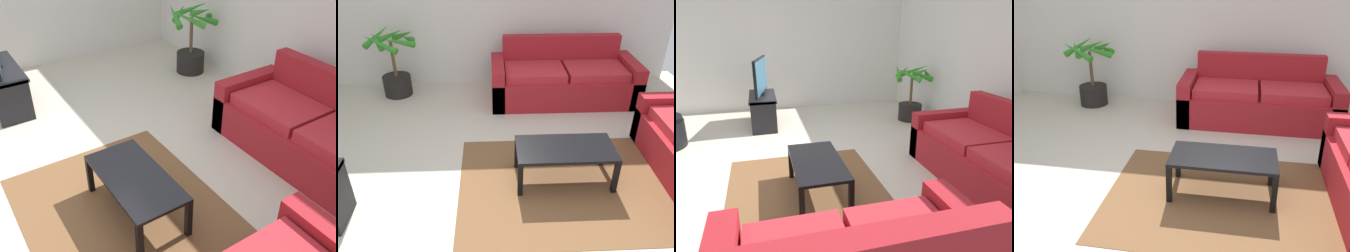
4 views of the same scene
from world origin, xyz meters
TOP-DOWN VIEW (x-y plane):
  - ground_plane at (0.00, 0.00)m, footprint 6.60×6.60m
  - wall_back at (0.00, 3.00)m, footprint 6.00×0.06m
  - couch_main at (1.12, 2.28)m, footprint 2.16×0.90m
  - coffee_table at (0.77, 0.35)m, footprint 1.01×0.51m
  - area_rug at (0.77, 0.25)m, footprint 2.20×1.70m
  - potted_palm at (-1.44, 2.55)m, footprint 0.80×0.78m

SIDE VIEW (x-z plane):
  - ground_plane at x=0.00m, z-range 0.00..0.00m
  - area_rug at x=0.77m, z-range 0.00..0.01m
  - couch_main at x=1.12m, z-range -0.15..0.75m
  - coffee_table at x=0.77m, z-range 0.15..0.56m
  - potted_palm at x=-1.44m, z-range -0.09..0.96m
  - wall_back at x=0.00m, z-range 0.00..2.70m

